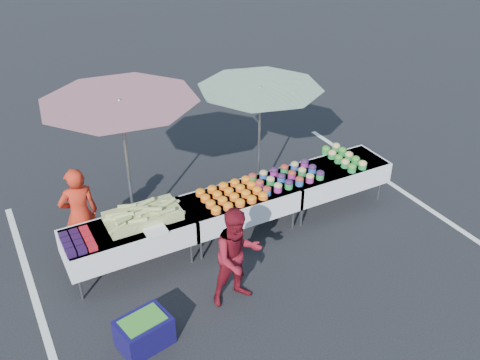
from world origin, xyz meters
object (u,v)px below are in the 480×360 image
customer (238,257)px  umbrella_right (260,98)px  table_left (129,236)px  umbrella_left (121,113)px  table_right (333,175)px  vendor (80,214)px  storage_bin (144,331)px  table_center (240,203)px

customer → umbrella_right: umbrella_right is taller
table_left → umbrella_left: (0.32, 0.80, 1.53)m
table_right → umbrella_right: (-1.00, 0.80, 1.31)m
vendor → customer: vendor is taller
customer → storage_bin: customer is taller
umbrella_left → umbrella_right: (2.28, 0.00, -0.22)m
table_left → customer: 1.68m
table_right → umbrella_left: umbrella_left is taller
table_left → umbrella_left: size_ratio=0.66×
table_right → umbrella_left: (-3.28, 0.80, 1.53)m
table_center → customer: size_ratio=1.29×
table_left → storage_bin: (-0.33, -1.46, -0.37)m
storage_bin → umbrella_right: bearing=26.2°
table_center → umbrella_left: bearing=151.6°
vendor → storage_bin: 2.15m
vendor → customer: size_ratio=1.05×
table_center → umbrella_left: 2.27m
customer → table_left: bearing=130.4°
umbrella_left → table_left: bearing=-111.7°
customer → umbrella_left: size_ratio=0.52×
customer → storage_bin: bearing=-172.2°
table_right → vendor: size_ratio=1.23×
customer → umbrella_left: (-0.75, 2.09, 1.39)m
vendor → umbrella_right: 3.32m
umbrella_right → customer: bearing=-126.3°
table_right → umbrella_right: bearing=141.3°
umbrella_left → customer: bearing=-70.4°
table_right → umbrella_right: umbrella_right is taller
table_right → vendor: (-4.12, 0.61, 0.18)m
table_left → storage_bin: table_left is taller
umbrella_left → storage_bin: bearing=-106.1°
table_right → table_left: bearing=180.0°
umbrella_right → table_right: bearing=-38.7°
table_center → customer: 1.49m
customer → storage_bin: (-1.40, -0.17, -0.51)m
table_left → customer: size_ratio=1.29×
storage_bin → vendor: bearing=83.7°
customer → table_center: bearing=61.3°
table_center → umbrella_right: umbrella_right is taller
table_left → storage_bin: 1.54m
umbrella_right → table_left: bearing=-162.9°
table_center → storage_bin: bearing=-145.6°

